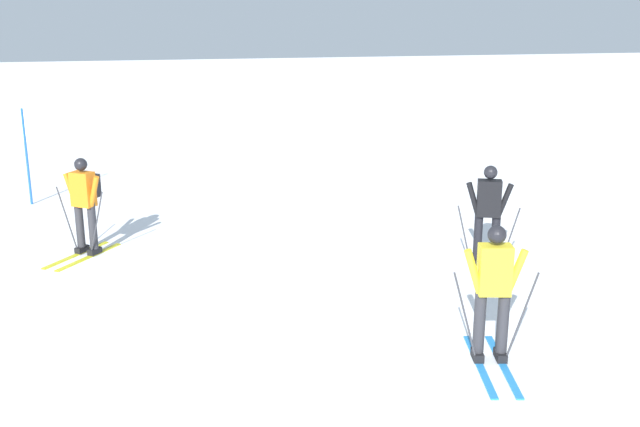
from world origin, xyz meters
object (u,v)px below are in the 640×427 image
object	(u,v)px
skier_black	(488,213)
skier_orange	(85,201)
trail_marker_pole	(27,157)
skier_yellow	(493,290)

from	to	relation	value
skier_black	skier_orange	bearing A→B (deg)	160.07
skier_orange	trail_marker_pole	distance (m)	4.15
skier_black	trail_marker_pole	bearing A→B (deg)	141.48
skier_orange	trail_marker_pole	bearing A→B (deg)	109.77
skier_black	skier_orange	size ratio (longest dim) A/B	1.00
skier_yellow	trail_marker_pole	xyz separation A→B (m)	(-6.31, 9.38, 0.14)
skier_black	skier_orange	distance (m)	6.84
trail_marker_pole	skier_black	bearing A→B (deg)	-38.52
trail_marker_pole	skier_yellow	bearing A→B (deg)	-56.07
skier_yellow	skier_black	xyz separation A→B (m)	(1.53, 3.14, -0.00)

